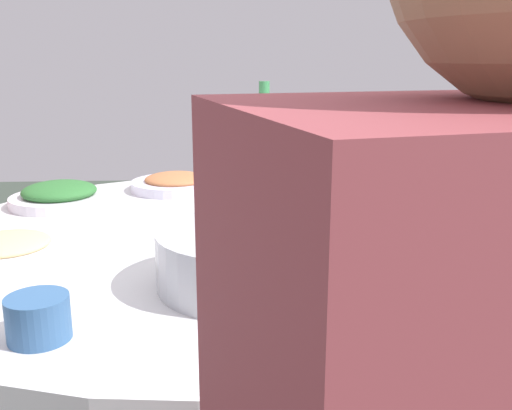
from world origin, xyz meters
TOP-DOWN VIEW (x-y plane):
  - round_dining_table at (0.00, 0.00)m, footprint 1.17×1.17m
  - rice_bowl at (0.06, -0.27)m, footprint 0.28×0.28m
  - soup_bowl at (0.31, 0.21)m, footprint 0.28×0.30m
  - dish_noodles at (-0.36, -0.11)m, footprint 0.23×0.23m
  - dish_tofu_braise at (-0.10, 0.41)m, footprint 0.24×0.24m
  - dish_greens at (-0.37, 0.26)m, footprint 0.23×0.23m
  - dish_eggplant at (0.42, -0.14)m, footprint 0.22×0.22m
  - green_bottle at (0.14, 0.46)m, footprint 0.06×0.06m
  - tea_cup_near at (-0.20, -0.44)m, footprint 0.08×0.08m
  - tea_cup_far at (0.31, 0.44)m, footprint 0.07×0.07m

SIDE VIEW (x-z plane):
  - round_dining_table at x=0.00m, z-range 0.25..0.97m
  - dish_noodles at x=-0.36m, z-range 0.72..0.76m
  - dish_eggplant at x=0.42m, z-range 0.72..0.76m
  - dish_tofu_braise at x=-0.10m, z-range 0.72..0.76m
  - dish_greens at x=-0.37m, z-range 0.72..0.77m
  - tea_cup_near at x=-0.20m, z-range 0.72..0.78m
  - soup_bowl at x=0.31m, z-range 0.72..0.78m
  - tea_cup_far at x=0.31m, z-range 0.72..0.79m
  - rice_bowl at x=0.06m, z-range 0.72..0.82m
  - green_bottle at x=0.14m, z-range 0.69..0.98m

